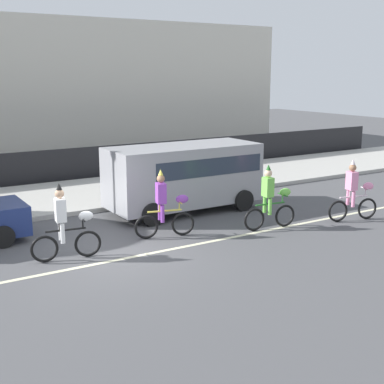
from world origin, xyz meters
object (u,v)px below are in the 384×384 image
(parade_cyclist_zebra, at_px, (66,226))
(parade_cyclist_pink, at_px, (354,194))
(parade_cyclist_lime, at_px, (271,201))
(parade_cyclist_purple, at_px, (165,208))
(parked_van_grey, at_px, (186,173))

(parade_cyclist_zebra, xyz_separation_m, parade_cyclist_pink, (8.68, -1.24, 0.00))
(parade_cyclist_pink, bearing_deg, parade_cyclist_lime, 166.63)
(parade_cyclist_zebra, distance_m, parade_cyclist_purple, 2.94)
(parked_van_grey, bearing_deg, parade_cyclist_zebra, -152.94)
(parade_cyclist_pink, bearing_deg, parade_cyclist_purple, 164.78)
(parade_cyclist_purple, relative_size, parked_van_grey, 0.38)
(parade_cyclist_purple, distance_m, parked_van_grey, 2.98)
(parked_van_grey, bearing_deg, parade_cyclist_pink, -44.79)
(parade_cyclist_lime, relative_size, parade_cyclist_pink, 1.00)
(parade_cyclist_lime, bearing_deg, parade_cyclist_zebra, 174.33)
(parade_cyclist_lime, relative_size, parked_van_grey, 0.38)
(parade_cyclist_purple, xyz_separation_m, parade_cyclist_pink, (5.76, -1.57, 0.00))
(parade_cyclist_purple, xyz_separation_m, parked_van_grey, (1.98, 2.18, 0.44))
(parade_cyclist_zebra, height_order, parade_cyclist_purple, same)
(parade_cyclist_lime, xyz_separation_m, parked_van_grey, (-1.02, 3.09, 0.44))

